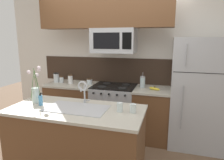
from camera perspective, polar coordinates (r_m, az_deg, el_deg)
ground_plane at (r=3.16m, az=-4.22°, el=-21.94°), size 10.00×10.00×0.00m
rear_partition at (r=3.82m, az=6.55°, el=4.88°), size 5.20×0.10×2.60m
splash_band at (r=3.85m, az=1.95°, el=2.74°), size 3.18×0.01×0.48m
back_counter_left at (r=4.01m, az=-11.05°, el=-7.31°), size 0.94×0.65×0.91m
back_counter_right at (r=3.60m, az=11.19°, el=-9.53°), size 0.63×0.65×0.91m
stove_range at (r=3.72m, az=0.60°, el=-8.56°), size 0.76×0.64×0.93m
microwave at (r=3.47m, az=0.55°, el=11.17°), size 0.74×0.40×0.41m
upper_cabinet_band at (r=3.52m, az=-2.18°, el=19.41°), size 2.27×0.34×0.60m
refrigerator at (r=3.51m, az=23.59°, el=-3.51°), size 0.88×0.74×1.77m
storage_jar_tall at (r=4.07m, az=-15.61°, el=0.70°), size 0.10×0.10×0.18m
storage_jar_medium at (r=4.01m, az=-14.23°, el=0.15°), size 0.08×0.08×0.12m
storage_jar_short at (r=3.86m, az=-11.81°, el=0.22°), size 0.09×0.09×0.17m
storage_jar_squat at (r=3.75m, az=-6.43°, el=-0.44°), size 0.11×0.11×0.11m
banana_bunch at (r=3.40m, az=12.08°, el=-2.44°), size 0.19×0.12×0.08m
french_press at (r=3.52m, az=8.73°, el=-0.55°), size 0.09×0.09×0.27m
island_counter at (r=2.70m, az=-10.01°, el=-17.11°), size 1.67×0.78×0.91m
kitchen_sink at (r=2.53m, az=-10.04°, el=-9.48°), size 0.76×0.41×0.16m
sink_faucet at (r=2.63m, az=-8.25°, el=-2.53°), size 0.14×0.14×0.31m
dish_soap_bottle at (r=2.72m, az=-19.73°, el=-5.41°), size 0.06×0.05×0.16m
drinking_glass at (r=2.35m, az=2.22°, el=-7.73°), size 0.07×0.07×0.11m
spare_glass at (r=2.34m, az=6.02°, el=-8.03°), size 0.07×0.07×0.10m
flower_vase at (r=2.84m, az=-20.94°, el=-3.20°), size 0.13×0.21×0.49m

